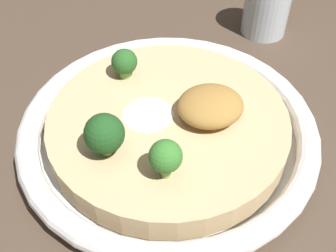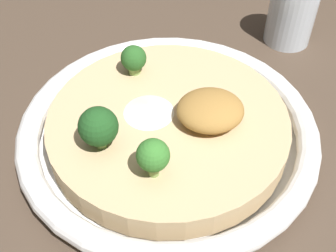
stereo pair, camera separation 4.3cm
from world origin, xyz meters
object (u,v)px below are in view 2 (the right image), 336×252
Objects in this scene: broccoli_front at (134,59)px; drinking_glass at (292,14)px; broccoli_back at (153,156)px; broccoli_back_right at (98,127)px; risotto_bowl at (168,129)px.

broccoli_front is 0.42× the size of drinking_glass.
broccoli_back is 0.50× the size of drinking_glass.
broccoli_back reaches higher than broccoli_front.
risotto_bowl is at bearing -154.57° from broccoli_back_right.
risotto_bowl is at bearing -106.62° from broccoli_back.
broccoli_back_right is at bearing -40.37° from broccoli_back.
broccoli_back_right reaches higher than broccoli_front.
drinking_glass is at bearing -155.78° from broccoli_front.
drinking_glass is at bearing -141.29° from broccoli_back_right.
broccoli_back is 0.32m from drinking_glass.
broccoli_back is 0.06m from broccoli_back_right.
broccoli_front is 0.23m from drinking_glass.
broccoli_back_right is at bearing 38.71° from drinking_glass.
risotto_bowl is 7.70× the size of broccoli_back.
broccoli_front is at bearing 24.22° from drinking_glass.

